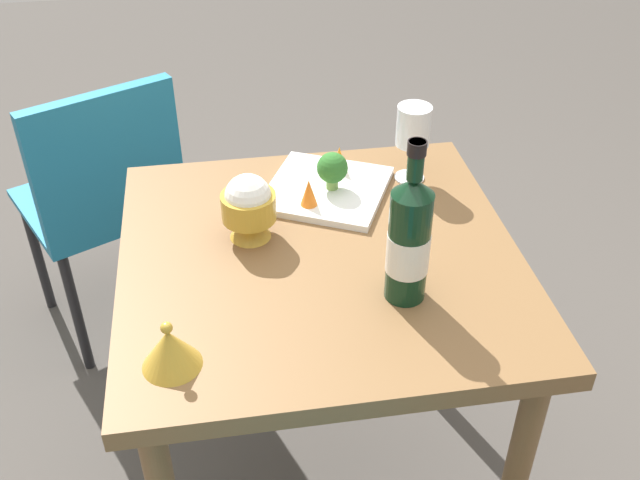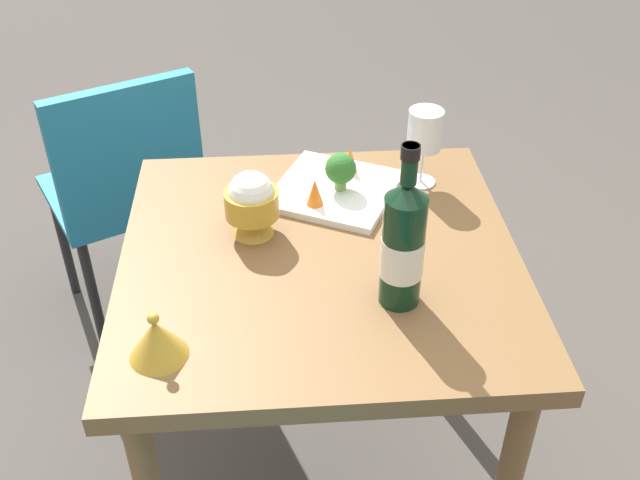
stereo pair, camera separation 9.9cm
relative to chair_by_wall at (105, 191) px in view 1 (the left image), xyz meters
name	(u,v)px [view 1 (the left image)]	position (x,y,z in m)	size (l,w,h in m)	color
dining_table	(320,292)	(0.65, 0.50, 0.11)	(0.79, 0.79, 0.75)	brown
chair_by_wall	(105,191)	(0.00, 0.00, 0.00)	(0.54, 0.54, 0.85)	teal
wine_bottle	(409,240)	(0.80, 0.63, 0.34)	(0.08, 0.08, 0.32)	black
wine_glass	(413,128)	(0.41, 0.75, 0.35)	(0.08, 0.08, 0.18)	white
rice_bowl	(249,206)	(0.58, 0.37, 0.29)	(0.11, 0.11, 0.14)	gold
rice_bowl_lid	(170,348)	(0.92, 0.21, 0.25)	(0.10, 0.10, 0.09)	gold
serving_plate	(326,189)	(0.44, 0.55, 0.22)	(0.33, 0.33, 0.02)	white
broccoli_floret	(332,169)	(0.45, 0.56, 0.28)	(0.07, 0.07, 0.09)	#729E4C
carrot_garnish_left	(339,159)	(0.37, 0.59, 0.26)	(0.03, 0.03, 0.06)	orange
carrot_garnish_right	(311,192)	(0.50, 0.50, 0.26)	(0.04, 0.04, 0.06)	orange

